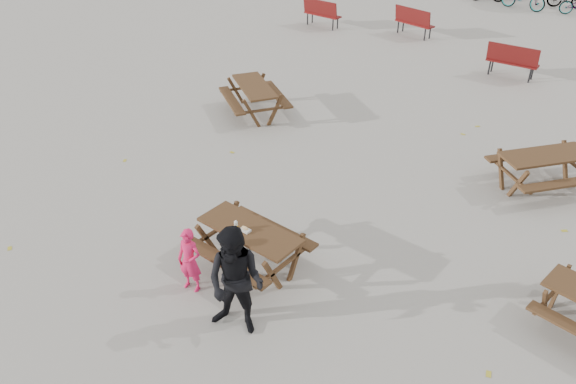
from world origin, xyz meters
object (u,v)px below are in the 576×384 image
Objects in this scene: main_picnic_table at (250,238)px; soda_bottle at (236,226)px; adult at (236,282)px; child at (190,261)px; food_tray at (245,230)px; picnic_table_north at (255,100)px; picnic_table_far at (542,171)px.

main_picnic_table is 10.59× the size of soda_bottle.
soda_bottle is at bearing 115.91° from adult.
soda_bottle is at bearing -137.20° from main_picnic_table.
adult is (1.19, -0.16, 0.33)m from child.
soda_bottle is (-0.15, -0.06, 0.05)m from food_tray.
picnic_table_north is at bearing 112.30° from adult.
soda_bottle is (-0.16, -0.15, 0.26)m from main_picnic_table.
food_tray is 6.50m from picnic_table_far.
child is at bearing 154.43° from adult.
picnic_table_north is 1.01× the size of picnic_table_far.
picnic_table_far is at bearing 49.52° from child.
food_tray is 1.39m from adult.
adult is at bearing -52.17° from food_tray.
adult is (1.00, -1.03, 0.06)m from soda_bottle.
food_tray is at bearing 109.76° from adult.
soda_bottle is at bearing -171.60° from picnic_table_far.
adult reaches higher than soda_bottle.
food_tray is 6.24m from picnic_table_north.
picnic_table_north is at bearing 135.07° from picnic_table_far.
food_tray is 1.06× the size of soda_bottle.
adult reaches higher than food_tray.
child is 1.24m from adult.
soda_bottle is 6.62m from picnic_table_far.
adult is 7.20m from picnic_table_far.
child reaches higher than main_picnic_table.
soda_bottle is 0.09× the size of picnic_table_far.
child is (-0.34, -0.94, -0.22)m from food_tray.
adult is 7.63m from picnic_table_north.
main_picnic_table is 1.57× the size of child.
picnic_table_north is at bearing 130.94° from food_tray.
main_picnic_table is 0.22m from food_tray.
adult is at bearing -46.02° from soda_bottle.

